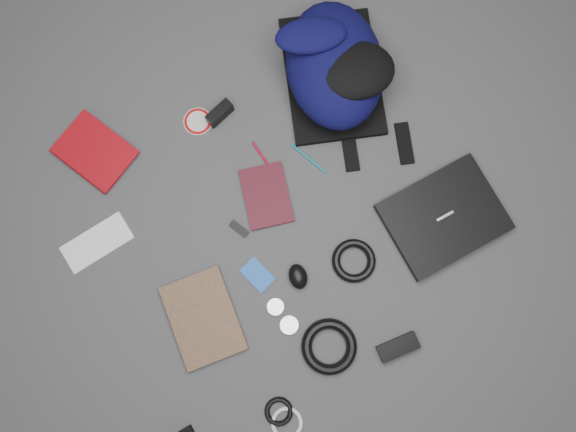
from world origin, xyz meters
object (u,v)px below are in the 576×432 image
power_brick (398,347)px  backpack (334,65)px  mouse (298,277)px  dvd_case (266,196)px  compact_camera (220,113)px  comic_book (173,330)px  laptop (444,217)px  textbook_red (77,173)px

power_brick → backpack: bearing=79.5°
backpack → mouse: backpack is taller
dvd_case → power_brick: (0.10, -0.58, 0.01)m
dvd_case → mouse: (-0.04, -0.26, 0.01)m
mouse → power_brick: size_ratio=0.64×
mouse → power_brick: bearing=-51.1°
compact_camera → mouse: (-0.05, -0.55, -0.01)m
comic_book → mouse: 0.40m
backpack → power_brick: (-0.27, -0.81, -0.08)m
dvd_case → compact_camera: size_ratio=2.12×
laptop → power_brick: bearing=-139.8°
laptop → textbook_red: laptop is taller
backpack → comic_book: (-0.81, -0.42, -0.08)m
textbook_red → power_brick: 1.10m
textbook_red → compact_camera: size_ratio=2.51×
backpack → mouse: bearing=-107.5°
compact_camera → power_brick: bearing=-96.9°
mouse → compact_camera: bearing=99.7°
laptop → textbook_red: 1.12m
comic_book → compact_camera: (0.45, 0.50, 0.02)m
backpack → laptop: (0.05, -0.55, -0.08)m
laptop → comic_book: laptop is taller
power_brick → laptop: bearing=46.0°
comic_book → backpack: bearing=37.3°
compact_camera → mouse: compact_camera is taller
textbook_red → dvd_case: 0.58m
textbook_red → power_brick: size_ratio=1.89×
compact_camera → backpack: bearing=-24.2°
laptop → textbook_red: (-0.88, 0.69, -0.00)m
backpack → power_brick: backpack is taller
textbook_red → compact_camera: bearing=-29.6°
dvd_case → power_brick: size_ratio=1.59×
dvd_case → mouse: bearing=-81.7°
comic_book → power_brick: (0.54, -0.38, 0.00)m
comic_book → compact_camera: bearing=57.7°
backpack → compact_camera: bearing=-167.9°
textbook_red → comic_book: textbook_red is taller
comic_book → power_brick: size_ratio=2.18×
dvd_case → mouse: mouse is taller
backpack → textbook_red: bearing=-165.9°
textbook_red → mouse: mouse is taller
mouse → textbook_red: bearing=138.9°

